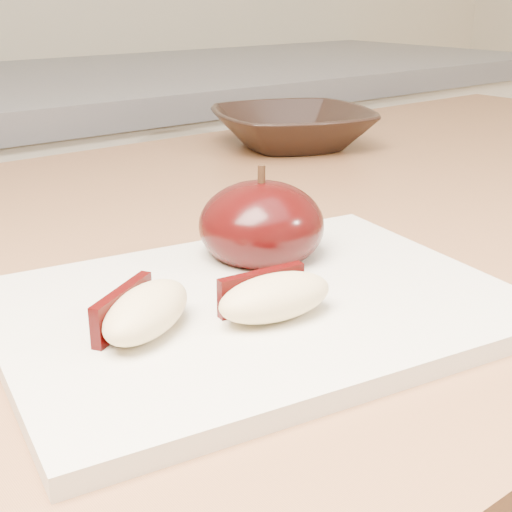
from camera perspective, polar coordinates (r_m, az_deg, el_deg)
cutting_board at (r=0.40m, az=0.00°, el=-4.08°), size 0.31×0.25×0.01m
apple_half at (r=0.46m, az=0.43°, el=2.49°), size 0.09×0.09×0.07m
apple_wedge_a at (r=0.36m, az=-8.97°, el=-4.36°), size 0.07×0.06×0.02m
apple_wedge_b at (r=0.37m, az=1.43°, el=-3.24°), size 0.07×0.04×0.02m
bowl at (r=0.84m, az=2.93°, el=10.18°), size 0.23×0.23×0.04m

